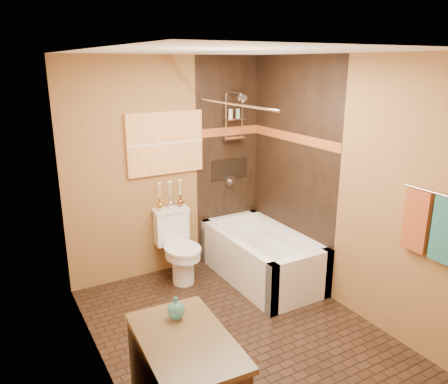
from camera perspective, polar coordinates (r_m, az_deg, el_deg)
floor at (r=4.31m, az=1.50°, el=-17.55°), size 3.00×3.00×0.00m
wall_left at (r=3.33m, az=-16.38°, el=-4.69°), size 0.02×3.00×2.50m
wall_right at (r=4.47m, az=14.91°, el=0.87°), size 0.02×3.00×2.50m
wall_back at (r=5.05m, az=-7.24°, el=3.08°), size 2.40×0.02×2.50m
wall_front at (r=2.68m, az=18.77°, el=-10.20°), size 2.40×0.02×2.50m
ceiling at (r=3.57m, az=1.82°, el=17.89°), size 3.00×3.00×0.00m
alcove_tile_back at (r=5.37m, az=0.48°, el=4.04°), size 0.85×0.01×2.50m
alcove_tile_right at (r=5.00m, az=8.85°, el=2.90°), size 0.01×1.50×2.50m
mosaic_band_back at (r=5.29m, az=0.54°, el=7.93°), size 0.85×0.01×0.10m
mosaic_band_right at (r=4.92m, az=8.95°, el=7.07°), size 0.01×1.50×0.10m
alcove_niche at (r=5.40m, az=0.73°, el=3.02°), size 0.50×0.01×0.25m
shower_fixtures at (r=5.21m, az=1.34°, el=8.30°), size 0.24×0.33×1.16m
curtain_rod at (r=4.43m, az=1.11°, el=11.44°), size 0.03×1.55×0.03m
towel_bar at (r=3.74m, az=25.80°, el=-0.13°), size 0.02×0.55×0.02m
towel_teal at (r=3.76m, az=26.98°, el=-4.55°), size 0.05×0.22×0.52m
towel_rust at (r=3.89m, az=23.84°, el=-3.44°), size 0.05×0.22×0.52m
sunset_painting at (r=4.95m, az=-7.67°, el=6.34°), size 0.90×0.04×0.70m
vanity_mirror at (r=2.42m, az=-11.39°, el=-6.08°), size 0.01×1.00×0.90m
bathtub at (r=5.13m, az=4.88°, el=-8.84°), size 0.80×1.50×0.55m
toilet at (r=5.04m, az=-6.02°, el=-7.00°), size 0.42×0.61×0.80m
teal_bottle at (r=3.00m, az=-6.30°, el=-14.84°), size 0.15×0.15×0.19m
bud_vases at (r=5.00m, az=-7.05°, el=-0.27°), size 0.32×0.07×0.32m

